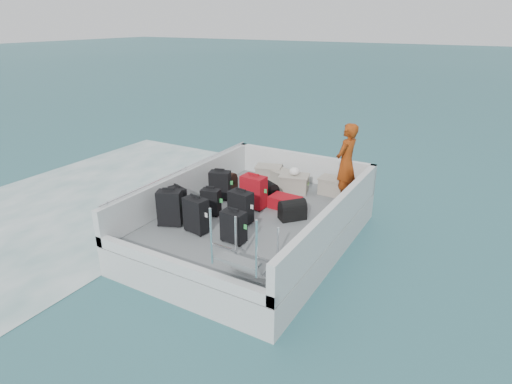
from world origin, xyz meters
TOP-DOWN VIEW (x-y plane):
  - ground at (0.00, 0.00)m, footprint 160.00×160.00m
  - wake_foam at (-4.80, 0.00)m, footprint 10.00×10.00m
  - ferry_hull at (0.00, 0.00)m, footprint 3.60×5.00m
  - deck at (0.00, 0.00)m, footprint 3.30×4.70m
  - deck_fittings at (0.35, -0.32)m, footprint 3.60×5.00m
  - suitcase_0 at (-1.20, -1.18)m, footprint 0.53×0.43m
  - suitcase_1 at (-1.42, -0.68)m, footprint 0.44×0.34m
  - suitcase_2 at (-1.12, 0.41)m, footprint 0.51×0.40m
  - suitcase_3 at (-0.58, -1.15)m, footprint 0.49×0.33m
  - suitcase_4 at (-0.80, -0.39)m, footprint 0.42×0.30m
  - suitcase_5 at (-0.23, 0.38)m, footprint 0.53×0.34m
  - suitcase_6 at (0.24, -1.13)m, footprint 0.45×0.28m
  - suitcase_7 at (-0.08, -0.37)m, footprint 0.49×0.32m
  - suitcase_8 at (0.37, 0.70)m, footprint 0.66×0.45m
  - duffel_0 at (-1.36, 1.03)m, footprint 0.49×0.33m
  - duffel_1 at (-0.19, 0.97)m, footprint 0.55×0.49m
  - duffel_2 at (0.74, 0.28)m, footprint 0.57×0.60m
  - crate_0 at (-0.73, 1.98)m, footprint 0.69×0.57m
  - crate_1 at (-0.37, 1.93)m, footprint 0.64×0.54m
  - crate_2 at (0.13, 1.64)m, footprint 0.72×0.58m
  - crate_3 at (0.98, 1.95)m, footprint 0.61×0.43m
  - yellow_bag at (0.83, 2.02)m, footprint 0.28×0.26m
  - white_bag at (0.13, 1.64)m, footprint 0.24×0.24m
  - passenger at (1.30, 1.76)m, footprint 0.52×0.71m

SIDE VIEW (x-z plane):
  - ground at x=0.00m, z-range 0.00..0.00m
  - wake_foam at x=-4.80m, z-range 0.00..0.00m
  - ferry_hull at x=0.00m, z-range 0.00..0.60m
  - deck at x=0.00m, z-range 0.60..0.62m
  - yellow_bag at x=0.83m, z-range 0.62..0.84m
  - suitcase_8 at x=0.37m, z-range 0.62..0.88m
  - duffel_0 at x=-1.36m, z-range 0.62..0.94m
  - duffel_1 at x=-0.19m, z-range 0.62..0.94m
  - duffel_2 at x=0.74m, z-range 0.62..0.94m
  - crate_1 at x=-0.37m, z-range 0.62..0.95m
  - crate_0 at x=-0.73m, z-range 0.62..0.98m
  - crate_3 at x=0.98m, z-range 0.62..0.98m
  - crate_2 at x=0.13m, z-range 0.62..1.00m
  - suitcase_4 at x=-0.80m, z-range 0.62..1.18m
  - suitcase_1 at x=-1.42m, z-range 0.62..1.20m
  - suitcase_6 at x=0.24m, z-range 0.62..1.22m
  - suitcase_2 at x=-1.12m, z-range 0.62..1.27m
  - suitcase_7 at x=-0.08m, z-range 0.62..1.27m
  - suitcase_3 at x=-0.58m, z-range 0.62..1.31m
  - suitcase_5 at x=-0.23m, z-range 0.62..1.33m
  - suitcase_0 at x=-1.20m, z-range 0.62..1.34m
  - deck_fittings at x=0.35m, z-range 0.54..1.44m
  - white_bag at x=0.13m, z-range 1.00..1.18m
  - passenger at x=1.30m, z-range 0.62..2.36m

